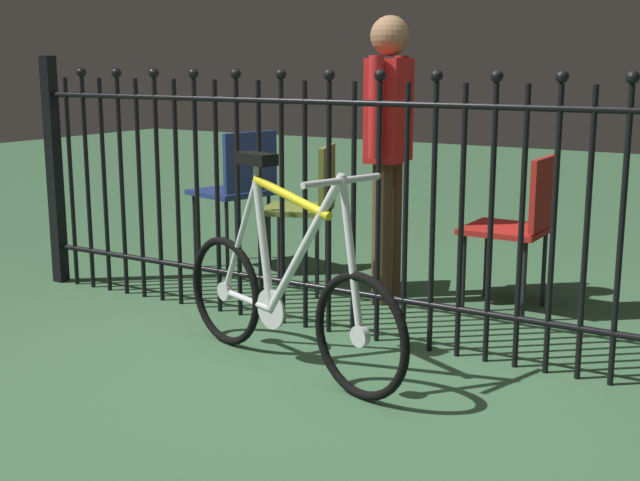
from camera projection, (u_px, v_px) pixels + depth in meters
ground_plane at (315, 376)px, 3.60m from camera, size 20.00×20.00×0.00m
iron_fence at (364, 200)px, 3.96m from camera, size 4.39×0.07×1.34m
bicycle at (286, 294)px, 3.63m from camera, size 1.36×0.51×0.92m
chair_olive at (309, 201)px, 4.83m from camera, size 0.47×0.47×0.84m
chair_navy at (239, 184)px, 5.35m from camera, size 0.52×0.52×0.88m
chair_red at (522, 219)px, 4.44m from camera, size 0.42×0.41×0.83m
person_visitor at (388, 136)px, 4.58m from camera, size 0.22×0.47×1.54m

